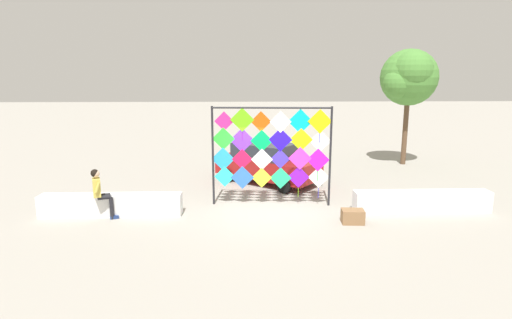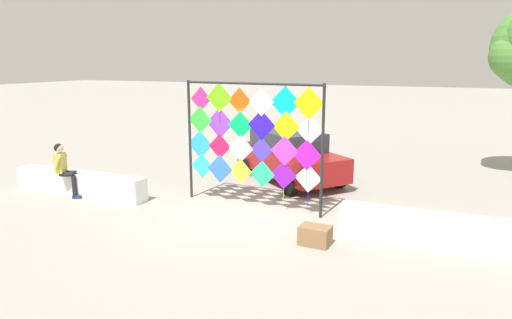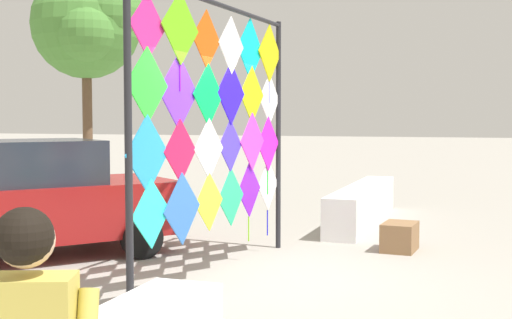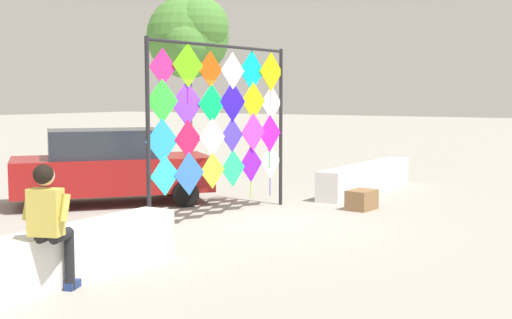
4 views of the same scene
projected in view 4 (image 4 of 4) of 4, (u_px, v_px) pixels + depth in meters
name	position (u px, v px, depth m)	size (l,w,h in m)	color
ground	(248.00, 222.00, 11.80)	(120.00, 120.00, 0.00)	#9E998E
plaza_ledge_left	(42.00, 261.00, 7.74)	(4.13, 0.53, 0.64)	white
plaza_ledge_right	(366.00, 178.00, 15.56)	(4.13, 0.53, 0.64)	white
kite_display_rack	(223.00, 115.00, 12.09)	(3.77, 0.34, 3.16)	#232328
seated_vendor	(50.00, 219.00, 7.37)	(0.71, 0.59, 1.49)	black
parked_car	(110.00, 166.00, 13.76)	(4.14, 3.83, 1.54)	maroon
cardboard_box_large	(362.00, 200.00, 13.10)	(0.61, 0.43, 0.39)	olive
tree_broadleaf	(189.00, 38.00, 20.68)	(2.59, 2.69, 5.32)	brown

